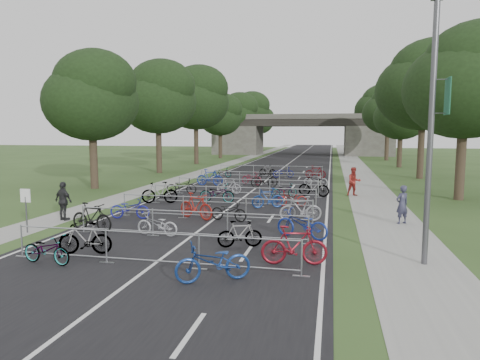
# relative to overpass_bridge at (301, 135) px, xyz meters

# --- Properties ---
(ground) EXTENTS (200.00, 200.00, 0.00)m
(ground) POSITION_rel_overpass_bridge_xyz_m (0.00, -65.00, -3.53)
(ground) COLOR #324D21
(ground) RESTS_ON ground
(road) EXTENTS (11.00, 140.00, 0.01)m
(road) POSITION_rel_overpass_bridge_xyz_m (0.00, -15.00, -3.53)
(road) COLOR black
(road) RESTS_ON ground
(sidewalk_right) EXTENTS (3.00, 140.00, 0.01)m
(sidewalk_right) POSITION_rel_overpass_bridge_xyz_m (8.00, -15.00, -3.53)
(sidewalk_right) COLOR gray
(sidewalk_right) RESTS_ON ground
(sidewalk_left) EXTENTS (2.00, 140.00, 0.01)m
(sidewalk_left) POSITION_rel_overpass_bridge_xyz_m (-7.50, -15.00, -3.53)
(sidewalk_left) COLOR gray
(sidewalk_left) RESTS_ON ground
(lane_markings) EXTENTS (0.12, 140.00, 0.00)m
(lane_markings) POSITION_rel_overpass_bridge_xyz_m (0.00, -15.00, -3.53)
(lane_markings) COLOR silver
(lane_markings) RESTS_ON ground
(overpass_bridge) EXTENTS (31.00, 8.00, 7.05)m
(overpass_bridge) POSITION_rel_overpass_bridge_xyz_m (0.00, 0.00, 0.00)
(overpass_bridge) COLOR #44413D
(overpass_bridge) RESTS_ON ground
(lamppost) EXTENTS (0.61, 0.65, 8.21)m
(lamppost) POSITION_rel_overpass_bridge_xyz_m (8.33, -63.00, 0.75)
(lamppost) COLOR #4C4C51
(lamppost) RESTS_ON ground
(park_sign) EXTENTS (0.45, 0.06, 1.83)m
(park_sign) POSITION_rel_overpass_bridge_xyz_m (-6.80, -62.00, -2.27)
(park_sign) COLOR #4C4C51
(park_sign) RESTS_ON ground
(tree_left_0) EXTENTS (6.72, 6.72, 10.25)m
(tree_left_0) POSITION_rel_overpass_bridge_xyz_m (-11.39, -49.07, 2.96)
(tree_left_0) COLOR #33261C
(tree_left_0) RESTS_ON ground
(tree_right_0) EXTENTS (7.17, 7.17, 10.93)m
(tree_right_0) POSITION_rel_overpass_bridge_xyz_m (13.11, -49.07, 3.39)
(tree_right_0) COLOR #33261C
(tree_right_0) RESTS_ON ground
(tree_left_1) EXTENTS (7.56, 7.56, 11.53)m
(tree_left_1) POSITION_rel_overpass_bridge_xyz_m (-11.39, -37.07, 3.77)
(tree_left_1) COLOR #33261C
(tree_left_1) RESTS_ON ground
(tree_right_1) EXTENTS (8.18, 8.18, 12.47)m
(tree_right_1) POSITION_rel_overpass_bridge_xyz_m (13.11, -37.07, 4.37)
(tree_right_1) COLOR #33261C
(tree_right_1) RESTS_ON ground
(tree_left_2) EXTENTS (8.40, 8.40, 12.81)m
(tree_left_2) POSITION_rel_overpass_bridge_xyz_m (-11.39, -25.07, 4.58)
(tree_left_2) COLOR #33261C
(tree_left_2) RESTS_ON ground
(tree_right_2) EXTENTS (6.16, 6.16, 9.39)m
(tree_right_2) POSITION_rel_overpass_bridge_xyz_m (13.11, -25.07, 2.41)
(tree_right_2) COLOR #33261C
(tree_right_2) RESTS_ON ground
(tree_left_3) EXTENTS (6.72, 6.72, 10.25)m
(tree_left_3) POSITION_rel_overpass_bridge_xyz_m (-11.39, -13.07, 2.96)
(tree_left_3) COLOR #33261C
(tree_left_3) RESTS_ON ground
(tree_right_3) EXTENTS (7.17, 7.17, 10.93)m
(tree_right_3) POSITION_rel_overpass_bridge_xyz_m (13.11, -13.07, 3.39)
(tree_right_3) COLOR #33261C
(tree_right_3) RESTS_ON ground
(tree_left_4) EXTENTS (7.56, 7.56, 11.53)m
(tree_left_4) POSITION_rel_overpass_bridge_xyz_m (-11.39, -1.07, 3.77)
(tree_left_4) COLOR #33261C
(tree_left_4) RESTS_ON ground
(tree_right_4) EXTENTS (8.18, 8.18, 12.47)m
(tree_right_4) POSITION_rel_overpass_bridge_xyz_m (13.11, -1.07, 4.37)
(tree_right_4) COLOR #33261C
(tree_right_4) RESTS_ON ground
(tree_left_5) EXTENTS (8.40, 8.40, 12.81)m
(tree_left_5) POSITION_rel_overpass_bridge_xyz_m (-11.39, 10.93, 4.58)
(tree_left_5) COLOR #33261C
(tree_left_5) RESTS_ON ground
(tree_right_5) EXTENTS (6.16, 6.16, 9.39)m
(tree_right_5) POSITION_rel_overpass_bridge_xyz_m (13.11, 10.93, 2.41)
(tree_right_5) COLOR #33261C
(tree_right_5) RESTS_ON ground
(tree_left_6) EXTENTS (6.72, 6.72, 10.25)m
(tree_left_6) POSITION_rel_overpass_bridge_xyz_m (-11.39, 22.93, 2.96)
(tree_left_6) COLOR #33261C
(tree_left_6) RESTS_ON ground
(tree_right_6) EXTENTS (7.17, 7.17, 10.93)m
(tree_right_6) POSITION_rel_overpass_bridge_xyz_m (13.11, 22.93, 3.39)
(tree_right_6) COLOR #33261C
(tree_right_6) RESTS_ON ground
(barrier_row_0) EXTENTS (9.70, 0.08, 1.10)m
(barrier_row_0) POSITION_rel_overpass_bridge_xyz_m (0.00, -65.00, -2.99)
(barrier_row_0) COLOR #A5A8AD
(barrier_row_0) RESTS_ON ground
(barrier_row_1) EXTENTS (9.70, 0.08, 1.10)m
(barrier_row_1) POSITION_rel_overpass_bridge_xyz_m (0.00, -61.40, -2.99)
(barrier_row_1) COLOR #A5A8AD
(barrier_row_1) RESTS_ON ground
(barrier_row_2) EXTENTS (9.70, 0.08, 1.10)m
(barrier_row_2) POSITION_rel_overpass_bridge_xyz_m (0.00, -57.80, -2.99)
(barrier_row_2) COLOR #A5A8AD
(barrier_row_2) RESTS_ON ground
(barrier_row_3) EXTENTS (9.70, 0.08, 1.10)m
(barrier_row_3) POSITION_rel_overpass_bridge_xyz_m (0.00, -54.00, -2.99)
(barrier_row_3) COLOR #A5A8AD
(barrier_row_3) RESTS_ON ground
(barrier_row_4) EXTENTS (9.70, 0.08, 1.10)m
(barrier_row_4) POSITION_rel_overpass_bridge_xyz_m (0.00, -50.00, -2.99)
(barrier_row_4) COLOR #A5A8AD
(barrier_row_4) RESTS_ON ground
(barrier_row_5) EXTENTS (9.70, 0.08, 1.10)m
(barrier_row_5) POSITION_rel_overpass_bridge_xyz_m (0.00, -45.00, -2.99)
(barrier_row_5) COLOR #A5A8AD
(barrier_row_5) RESTS_ON ground
(barrier_row_6) EXTENTS (9.70, 0.08, 1.10)m
(barrier_row_6) POSITION_rel_overpass_bridge_xyz_m (0.00, -39.00, -2.99)
(barrier_row_6) COLOR #A5A8AD
(barrier_row_6) RESTS_ON ground
(bike_0) EXTENTS (1.85, 0.86, 0.93)m
(bike_0) POSITION_rel_overpass_bridge_xyz_m (-3.29, -65.51, -3.07)
(bike_0) COLOR #A5A8AD
(bike_0) RESTS_ON ground
(bike_1) EXTENTS (1.88, 0.90, 1.09)m
(bike_1) POSITION_rel_overpass_bridge_xyz_m (-2.71, -64.29, -2.99)
(bike_1) COLOR #A5A8AD
(bike_1) RESTS_ON ground
(bike_2) EXTENTS (2.24, 1.67, 1.12)m
(bike_2) POSITION_rel_overpass_bridge_xyz_m (2.25, -65.94, -2.97)
(bike_2) COLOR navy
(bike_2) RESTS_ON ground
(bike_3) EXTENTS (2.13, 0.90, 1.24)m
(bike_3) POSITION_rel_overpass_bridge_xyz_m (4.30, -63.97, -2.91)
(bike_3) COLOR maroon
(bike_3) RESTS_ON ground
(bike_4) EXTENTS (2.08, 0.91, 1.21)m
(bike_4) POSITION_rel_overpass_bridge_xyz_m (-4.30, -61.26, -2.93)
(bike_4) COLOR black
(bike_4) RESTS_ON ground
(bike_5) EXTENTS (1.83, 0.81, 0.93)m
(bike_5) POSITION_rel_overpass_bridge_xyz_m (-1.37, -61.36, -3.07)
(bike_5) COLOR #B7B8C0
(bike_5) RESTS_ON ground
(bike_6) EXTENTS (1.68, 0.96, 0.97)m
(bike_6) POSITION_rel_overpass_bridge_xyz_m (2.22, -62.35, -3.05)
(bike_6) COLOR #A5A8AD
(bike_6) RESTS_ON ground
(bike_7) EXTENTS (2.28, 1.50, 1.13)m
(bike_7) POSITION_rel_overpass_bridge_xyz_m (4.30, -60.56, -2.97)
(bike_7) COLOR navy
(bike_7) RESTS_ON ground
(bike_8) EXTENTS (1.98, 0.89, 1.00)m
(bike_8) POSITION_rel_overpass_bridge_xyz_m (-3.96, -58.51, -3.03)
(bike_8) COLOR #1A1C94
(bike_8) RESTS_ON ground
(bike_9) EXTENTS (2.12, 1.44, 1.24)m
(bike_9) POSITION_rel_overpass_bridge_xyz_m (-0.86, -57.93, -2.91)
(bike_9) COLOR maroon
(bike_9) RESTS_ON ground
(bike_10) EXTENTS (1.89, 0.99, 0.95)m
(bike_10) POSITION_rel_overpass_bridge_xyz_m (0.77, -58.03, -3.06)
(bike_10) COLOR black
(bike_10) RESTS_ON ground
(bike_11) EXTENTS (2.02, 0.95, 1.17)m
(bike_11) POSITION_rel_overpass_bridge_xyz_m (4.03, -57.43, -2.95)
(bike_11) COLOR gray
(bike_11) RESTS_ON ground
(bike_12) EXTENTS (2.16, 1.08, 1.25)m
(bike_12) POSITION_rel_overpass_bridge_xyz_m (-4.30, -54.10, -2.91)
(bike_12) COLOR #A5A8AD
(bike_12) RESTS_ON ground
(bike_13) EXTENTS (2.09, 0.75, 1.10)m
(bike_13) POSITION_rel_overpass_bridge_xyz_m (-1.12, -53.18, -2.99)
(bike_13) COLOR #A5A8AD
(bike_13) RESTS_ON ground
(bike_14) EXTENTS (1.85, 1.21, 1.08)m
(bike_14) POSITION_rel_overpass_bridge_xyz_m (2.03, -54.29, -2.99)
(bike_14) COLOR navy
(bike_14) RESTS_ON ground
(bike_15) EXTENTS (1.79, 1.04, 0.89)m
(bike_15) POSITION_rel_overpass_bridge_xyz_m (3.27, -53.53, -3.09)
(bike_15) COLOR maroon
(bike_15) RESTS_ON ground
(bike_16) EXTENTS (2.09, 1.11, 1.05)m
(bike_16) POSITION_rel_overpass_bridge_xyz_m (-4.30, -50.44, -3.01)
(bike_16) COLOR black
(bike_16) RESTS_ON ground
(bike_17) EXTENTS (1.78, 0.69, 1.04)m
(bike_17) POSITION_rel_overpass_bridge_xyz_m (-1.28, -49.56, -3.01)
(bike_17) COLOR #97989E
(bike_17) RESTS_ON ground
(bike_18) EXTENTS (1.77, 1.19, 0.88)m
(bike_18) POSITION_rel_overpass_bridge_xyz_m (2.48, -50.34, -3.09)
(bike_18) COLOR #A5A8AD
(bike_18) RESTS_ON ground
(bike_19) EXTENTS (2.09, 1.05, 1.21)m
(bike_19) POSITION_rel_overpass_bridge_xyz_m (4.30, -49.57, -2.93)
(bike_19) COLOR #A5A8AD
(bike_19) RESTS_ON ground
(bike_20) EXTENTS (2.12, 0.69, 1.26)m
(bike_20) POSITION_rel_overpass_bridge_xyz_m (-3.70, -45.77, -2.90)
(bike_20) COLOR navy
(bike_20) RESTS_ON ground
(bike_21) EXTENTS (2.05, 1.57, 1.03)m
(bike_21) POSITION_rel_overpass_bridge_xyz_m (-0.66, -44.60, -3.02)
(bike_21) COLOR maroon
(bike_21) RESTS_ON ground
(bike_22) EXTENTS (2.13, 1.33, 1.24)m
(bike_22) POSITION_rel_overpass_bridge_xyz_m (0.54, -45.96, -2.91)
(bike_22) COLOR black
(bike_22) RESTS_ON ground
(bike_23) EXTENTS (1.83, 0.78, 0.94)m
(bike_23) POSITION_rel_overpass_bridge_xyz_m (4.23, -44.29, -3.07)
(bike_23) COLOR #A1A3A8
(bike_23) RESTS_ON ground
(bike_24) EXTENTS (1.73, 0.65, 0.90)m
(bike_24) POSITION_rel_overpass_bridge_xyz_m (-4.30, -39.67, -3.08)
(bike_24) COLOR #A5A8AD
(bike_24) RESTS_ON ground
(bike_25) EXTENTS (1.79, 1.11, 1.04)m
(bike_25) POSITION_rel_overpass_bridge_xyz_m (-0.40, -37.99, -3.01)
(bike_25) COLOR #A5A8AD
(bike_25) RESTS_ON ground
(bike_26) EXTENTS (1.99, 1.21, 0.99)m
(bike_26) POSITION_rel_overpass_bridge_xyz_m (1.16, -38.90, -3.04)
(bike_26) COLOR #1B2096
(bike_26) RESTS_ON ground
(bike_27) EXTENTS (1.88, 0.81, 1.09)m
(bike_27) POSITION_rel_overpass_bridge_xyz_m (4.01, -38.76, -2.99)
(bike_27) COLOR maroon
(bike_27) RESTS_ON ground
(pedestrian_a) EXTENTS (0.76, 0.69, 1.74)m
(pedestrian_a) POSITION_rel_overpass_bridge_xyz_m (8.52, -56.95, -2.66)
(pedestrian_a) COLOR #303149
(pedestrian_a) RESTS_ON ground
(pedestrian_b) EXTENTS (1.06, 0.92, 1.85)m
(pedestrian_b) POSITION_rel_overpass_bridge_xyz_m (6.81, -48.79, -2.61)
(pedestrian_b) COLOR maroon
(pedestrian_b) RESTS_ON ground
(pedestrian_c) EXTENTS (1.15, 0.75, 1.82)m
(pedestrian_c) POSITION_rel_overpass_bridge_xyz_m (-6.80, -59.51, -2.62)
(pedestrian_c) COLOR black
(pedestrian_c) RESTS_ON ground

